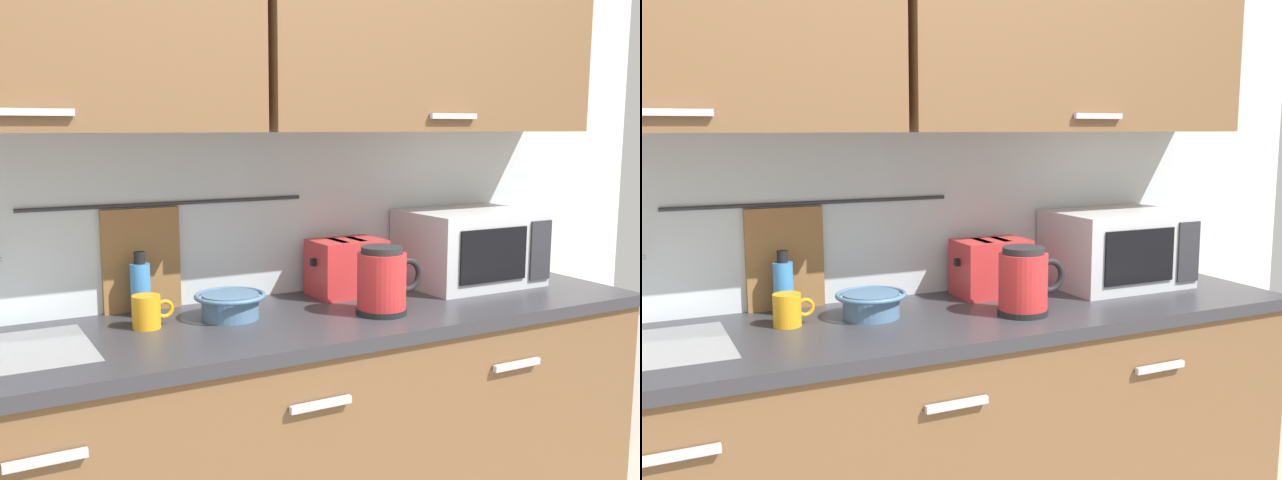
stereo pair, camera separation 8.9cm
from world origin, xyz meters
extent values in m
cube|color=brown|center=(0.00, 0.30, 0.43)|extent=(2.50, 0.60, 0.86)
cube|color=#B7B7BC|center=(-0.69, -0.01, 0.74)|extent=(0.18, 0.02, 0.02)
cube|color=#B7B7BC|center=(0.00, -0.01, 0.74)|extent=(0.18, 0.02, 0.02)
cube|color=#B7B7BC|center=(0.69, -0.01, 0.74)|extent=(0.18, 0.02, 0.02)
cube|color=#333338|center=(0.00, 0.30, 0.88)|extent=(2.53, 0.63, 0.04)
cube|color=silver|center=(0.00, 0.63, 1.25)|extent=(3.70, 0.06, 2.50)
cube|color=silver|center=(0.00, 0.59, 1.18)|extent=(2.50, 0.01, 0.55)
cube|color=#B7B7BC|center=(-0.63, 0.26, 1.50)|extent=(0.18, 0.01, 0.02)
cube|color=brown|center=(0.63, 0.43, 1.80)|extent=(1.24, 0.33, 0.70)
cube|color=#B7B7BC|center=(0.63, 0.26, 1.50)|extent=(0.18, 0.01, 0.02)
cylinder|color=#333338|center=(-0.22, 0.58, 1.23)|extent=(0.90, 0.01, 0.01)
cube|color=olive|center=(-0.31, 0.58, 1.05)|extent=(0.24, 0.02, 0.34)
cube|color=silver|center=(0.84, 0.41, 1.04)|extent=(0.46, 0.34, 0.27)
cube|color=black|center=(0.80, 0.24, 1.04)|extent=(0.29, 0.01, 0.18)
cube|color=#2D2D33|center=(1.02, 0.24, 1.04)|extent=(0.09, 0.01, 0.21)
cylinder|color=black|center=(0.32, 0.19, 0.91)|extent=(0.16, 0.16, 0.02)
cylinder|color=red|center=(0.32, 0.19, 1.00)|extent=(0.15, 0.15, 0.17)
cylinder|color=#262628|center=(0.32, 0.19, 1.10)|extent=(0.13, 0.13, 0.02)
torus|color=black|center=(0.41, 0.19, 1.01)|extent=(0.11, 0.02, 0.11)
cylinder|color=#3F8CD8|center=(-0.33, 0.52, 0.98)|extent=(0.06, 0.06, 0.16)
cylinder|color=black|center=(-0.33, 0.52, 1.08)|extent=(0.03, 0.03, 0.04)
cylinder|color=orange|center=(-0.35, 0.37, 0.95)|extent=(0.08, 0.08, 0.09)
torus|color=orange|center=(-0.30, 0.37, 0.95)|extent=(0.06, 0.01, 0.06)
cylinder|color=#4C7093|center=(-0.11, 0.36, 0.94)|extent=(0.17, 0.17, 0.07)
torus|color=#4C7093|center=(-0.11, 0.36, 0.97)|extent=(0.21, 0.21, 0.01)
cube|color=red|center=(0.36, 0.47, 1.00)|extent=(0.24, 0.17, 0.19)
cube|color=black|center=(0.32, 0.47, 1.08)|extent=(0.03, 0.12, 0.01)
cube|color=black|center=(0.39, 0.47, 1.08)|extent=(0.03, 0.12, 0.01)
cube|color=black|center=(0.23, 0.47, 1.02)|extent=(0.02, 0.02, 0.02)
camera|label=1|loc=(-0.87, -1.62, 1.46)|focal=40.74mm
camera|label=2|loc=(-0.79, -1.66, 1.46)|focal=40.74mm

